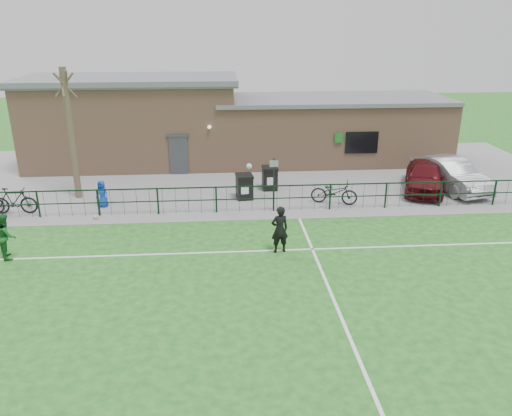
{
  "coord_description": "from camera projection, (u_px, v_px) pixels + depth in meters",
  "views": [
    {
      "loc": [
        -1.31,
        -12.38,
        7.85
      ],
      "look_at": [
        0.0,
        5.0,
        1.3
      ],
      "focal_mm": 35.0,
      "sensor_mm": 36.0,
      "label": 1
    }
  ],
  "objects": [
    {
      "name": "pitch_line_touch",
      "position": [
        251.0,
        213.0,
        21.69
      ],
      "size": [
        28.0,
        0.1,
        0.01
      ],
      "primitive_type": "cube",
      "color": "white",
      "rests_on": "ground"
    },
    {
      "name": "car_silver",
      "position": [
        450.0,
        174.0,
        24.54
      ],
      "size": [
        2.68,
        4.9,
        1.53
      ],
      "primitive_type": "imported",
      "rotation": [
        0.0,
        0.0,
        0.24
      ],
      "color": "#9A9CA1",
      "rests_on": "paving_strip"
    },
    {
      "name": "bare_tree",
      "position": [
        71.0,
        135.0,
        22.59
      ],
      "size": [
        0.3,
        0.3,
        6.0
      ],
      "primitive_type": "cylinder",
      "color": "#4E3E2F",
      "rests_on": "ground"
    },
    {
      "name": "pitch_line_perp",
      "position": [
        337.0,
        308.0,
        14.55
      ],
      "size": [
        0.1,
        16.0,
        0.01
      ],
      "primitive_type": "cube",
      "color": "white",
      "rests_on": "ground"
    },
    {
      "name": "pitch_line_mid",
      "position": [
        258.0,
        251.0,
        18.14
      ],
      "size": [
        28.0,
        0.1,
        0.01
      ],
      "primitive_type": "cube",
      "color": "white",
      "rests_on": "ground"
    },
    {
      "name": "spectator_child",
      "position": [
        102.0,
        194.0,
        22.21
      ],
      "size": [
        0.7,
        0.59,
        1.22
      ],
      "primitive_type": "imported",
      "rotation": [
        0.0,
        0.0,
        -0.4
      ],
      "color": "#123DAC",
      "rests_on": "paving_strip"
    },
    {
      "name": "ground",
      "position": [
        269.0,
        311.0,
        14.41
      ],
      "size": [
        90.0,
        90.0,
        0.0
      ],
      "primitive_type": "plane",
      "color": "#1D5B1A",
      "rests_on": "ground"
    },
    {
      "name": "goalkeeper_kick",
      "position": [
        279.0,
        228.0,
        17.83
      ],
      "size": [
        1.38,
        3.15,
        2.57
      ],
      "color": "black",
      "rests_on": "ground"
    },
    {
      "name": "car_maroon",
      "position": [
        424.0,
        176.0,
        24.29
      ],
      "size": [
        3.21,
        4.71,
        1.49
      ],
      "primitive_type": "imported",
      "rotation": [
        0.0,
        0.0,
        -0.37
      ],
      "color": "#4C0D13",
      "rests_on": "paving_strip"
    },
    {
      "name": "clubhouse",
      "position": [
        226.0,
        124.0,
        28.97
      ],
      "size": [
        24.25,
        5.4,
        4.96
      ],
      "color": "tan",
      "rests_on": "ground"
    },
    {
      "name": "wheelie_bin_left",
      "position": [
        244.0,
        187.0,
        23.3
      ],
      "size": [
        0.8,
        0.89,
        1.08
      ],
      "primitive_type": "cube",
      "rotation": [
        0.0,
        0.0,
        0.12
      ],
      "color": "black",
      "rests_on": "paving_strip"
    },
    {
      "name": "bicycle_b",
      "position": [
        14.0,
        201.0,
        21.41
      ],
      "size": [
        1.96,
        0.6,
        1.17
      ],
      "primitive_type": "imported",
      "rotation": [
        0.0,
        0.0,
        1.54
      ],
      "color": "black",
      "rests_on": "paving_strip"
    },
    {
      "name": "ball_ground",
      "position": [
        96.0,
        217.0,
        21.01
      ],
      "size": [
        0.22,
        0.22,
        0.22
      ],
      "primitive_type": "sphere",
      "color": "silver",
      "rests_on": "ground"
    },
    {
      "name": "paving_strip",
      "position": [
        244.0,
        175.0,
        27.01
      ],
      "size": [
        34.0,
        13.0,
        0.02
      ],
      "primitive_type": "cube",
      "color": "gray",
      "rests_on": "ground"
    },
    {
      "name": "bicycle_e",
      "position": [
        334.0,
        192.0,
        22.61
      ],
      "size": [
        2.23,
        1.35,
        1.1
      ],
      "primitive_type": "imported",
      "rotation": [
        0.0,
        0.0,
        1.26
      ],
      "color": "black",
      "rests_on": "paving_strip"
    },
    {
      "name": "wheelie_bin_right",
      "position": [
        270.0,
        179.0,
        24.59
      ],
      "size": [
        0.72,
        0.81,
        1.06
      ],
      "primitive_type": "cube",
      "rotation": [
        0.0,
        0.0,
        0.02
      ],
      "color": "black",
      "rests_on": "paving_strip"
    },
    {
      "name": "outfield_player",
      "position": [
        6.0,
        236.0,
        17.41
      ],
      "size": [
        0.89,
        0.97,
        1.62
      ],
      "primitive_type": "imported",
      "rotation": [
        0.0,
        0.0,
        2.0
      ],
      "color": "#195823",
      "rests_on": "ground"
    },
    {
      "name": "sign_post",
      "position": [
        274.0,
        179.0,
        22.92
      ],
      "size": [
        0.07,
        0.07,
        2.0
      ],
      "primitive_type": "cylinder",
      "rotation": [
        0.0,
        0.0,
        -0.26
      ],
      "color": "black",
      "rests_on": "paving_strip"
    },
    {
      "name": "perimeter_fence",
      "position": [
        251.0,
        199.0,
        21.67
      ],
      "size": [
        28.0,
        0.1,
        1.2
      ],
      "primitive_type": "cube",
      "color": "black",
      "rests_on": "ground"
    }
  ]
}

